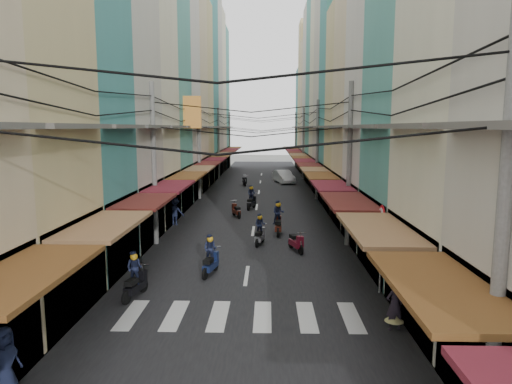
% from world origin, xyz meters
% --- Properties ---
extents(ground, '(160.00, 160.00, 0.00)m').
position_xyz_m(ground, '(0.00, 0.00, 0.00)').
color(ground, slate).
rests_on(ground, ground).
extents(road, '(10.00, 80.00, 0.02)m').
position_xyz_m(road, '(0.00, 20.00, 0.01)').
color(road, black).
rests_on(road, ground).
extents(sidewalk_left, '(3.00, 80.00, 0.06)m').
position_xyz_m(sidewalk_left, '(-6.50, 20.00, 0.03)').
color(sidewalk_left, slate).
rests_on(sidewalk_left, ground).
extents(sidewalk_right, '(3.00, 80.00, 0.06)m').
position_xyz_m(sidewalk_right, '(6.50, 20.00, 0.03)').
color(sidewalk_right, slate).
rests_on(sidewalk_right, ground).
extents(crosswalk, '(7.55, 2.40, 0.01)m').
position_xyz_m(crosswalk, '(-0.00, -6.00, 0.03)').
color(crosswalk, silver).
rests_on(crosswalk, ground).
extents(building_row_left, '(7.80, 67.67, 23.70)m').
position_xyz_m(building_row_left, '(-7.92, 16.56, 9.78)').
color(building_row_left, silver).
rests_on(building_row_left, ground).
extents(building_row_right, '(7.80, 68.98, 22.59)m').
position_xyz_m(building_row_right, '(7.92, 16.45, 9.41)').
color(building_row_right, teal).
rests_on(building_row_right, ground).
extents(utility_poles, '(10.20, 66.13, 8.20)m').
position_xyz_m(utility_poles, '(0.00, 15.01, 6.59)').
color(utility_poles, gray).
rests_on(utility_poles, ground).
extents(white_car, '(5.22, 3.13, 1.73)m').
position_xyz_m(white_car, '(2.52, 29.09, 0.00)').
color(white_car, silver).
rests_on(white_car, ground).
extents(bicycle, '(1.59, 1.12, 1.03)m').
position_xyz_m(bicycle, '(7.50, -0.58, 0.00)').
color(bicycle, black).
rests_on(bicycle, ground).
extents(moving_scooters, '(6.41, 33.07, 1.92)m').
position_xyz_m(moving_scooters, '(-0.52, 5.82, 0.52)').
color(moving_scooters, black).
rests_on(moving_scooters, ground).
extents(parked_scooters, '(12.75, 13.37, 0.98)m').
position_xyz_m(parked_scooters, '(4.49, -4.00, 0.47)').
color(parked_scooters, black).
rests_on(parked_scooters, ground).
extents(pedestrians, '(12.23, 26.26, 2.17)m').
position_xyz_m(pedestrians, '(-4.36, 3.40, 1.03)').
color(pedestrians, '#29212D').
rests_on(pedestrians, ground).
extents(market_umbrella, '(2.37, 2.37, 2.50)m').
position_xyz_m(market_umbrella, '(5.98, -5.49, 2.21)').
color(market_umbrella, '#B2B2B7').
rests_on(market_umbrella, ground).
extents(traffic_sign, '(0.10, 0.71, 3.26)m').
position_xyz_m(traffic_sign, '(4.89, -3.83, 2.41)').
color(traffic_sign, gray).
rests_on(traffic_sign, ground).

